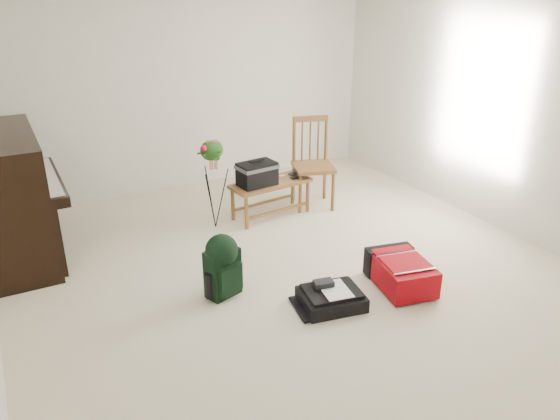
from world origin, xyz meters
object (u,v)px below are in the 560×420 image
red_suitcase (398,270)px  green_backpack (222,263)px  piano (16,200)px  bench (261,176)px  black_duffel (331,298)px  flower_stand (214,184)px  dining_chair (312,164)px

red_suitcase → green_backpack: 1.57m
piano → bench: bearing=-6.4°
bench → green_backpack: 1.69m
piano → black_duffel: 3.15m
bench → flower_stand: 0.56m
green_backpack → red_suitcase: bearing=-38.9°
red_suitcase → black_duffel: size_ratio=1.24×
bench → flower_stand: (-0.56, 0.02, -0.00)m
piano → flower_stand: 1.94m
dining_chair → red_suitcase: (-0.28, -1.97, -0.37)m
black_duffel → dining_chair: bearing=73.5°
green_backpack → bench: bearing=34.9°
dining_chair → piano: bearing=-165.6°
bench → black_duffel: bearing=-105.0°
red_suitcase → flower_stand: bearing=128.7°
piano → red_suitcase: piano is taller
bench → dining_chair: size_ratio=0.91×
red_suitcase → black_duffel: 0.72m
bench → red_suitcase: size_ratio=1.36×
piano → red_suitcase: size_ratio=2.11×
black_duffel → flower_stand: size_ratio=0.56×
dining_chair → black_duffel: (-1.00, -1.99, -0.44)m
piano → dining_chair: size_ratio=1.42×
dining_chair → green_backpack: dining_chair is taller
bench → flower_stand: bearing=172.1°
dining_chair → black_duffel: size_ratio=1.84×
green_backpack → flower_stand: flower_stand is taller
dining_chair → black_duffel: 2.27m
dining_chair → flower_stand: 1.27m
piano → flower_stand: size_ratio=1.46×
piano → green_backpack: piano is taller
flower_stand → dining_chair: bearing=22.2°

